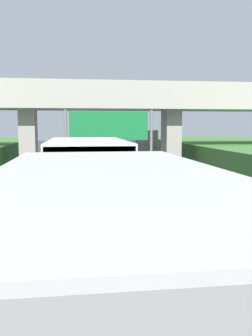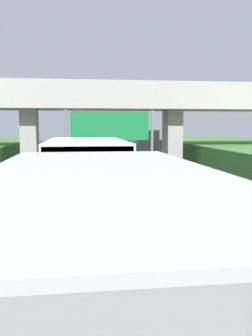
% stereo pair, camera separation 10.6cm
% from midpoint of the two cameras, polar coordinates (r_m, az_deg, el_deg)
% --- Properties ---
extents(lane_centre_stripe, '(0.20, 93.99, 0.01)m').
position_cam_midpoint_polar(lane_centre_stripe, '(24.99, -2.77, -2.35)').
color(lane_centre_stripe, white).
rests_on(lane_centre_stripe, ground).
extents(overpass_bridge, '(40.00, 4.80, 7.42)m').
position_cam_midpoint_polar(overpass_bridge, '(31.46, -3.94, 9.60)').
color(overpass_bridge, '#ADA89E').
rests_on(overpass_bridge, ground).
extents(overhead_highway_sign, '(5.88, 0.18, 4.92)m').
position_cam_midpoint_polar(overhead_highway_sign, '(24.48, -2.77, 5.88)').
color(overhead_highway_sign, slate).
rests_on(overhead_highway_sign, ground).
extents(truck_blue, '(2.44, 7.30, 3.44)m').
position_cam_midpoint_polar(truck_blue, '(40.17, 2.22, 3.79)').
color(truck_blue, black).
rests_on(truck_blue, ground).
extents(truck_green, '(2.44, 7.30, 3.44)m').
position_cam_midpoint_polar(truck_green, '(4.90, -4.03, -16.86)').
color(truck_green, black).
rests_on(truck_green, ground).
extents(truck_red, '(2.44, 7.30, 3.44)m').
position_cam_midpoint_polar(truck_red, '(12.39, -6.39, -2.50)').
color(truck_red, black).
rests_on(truck_red, ground).
extents(car_white, '(1.86, 4.10, 1.72)m').
position_cam_midpoint_polar(car_white, '(31.89, -7.40, 1.08)').
color(car_white, silver).
rests_on(car_white, ground).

